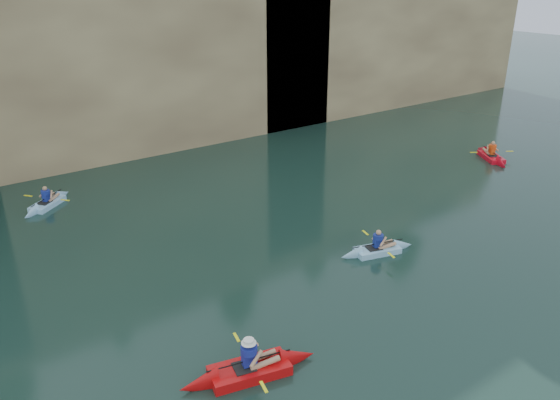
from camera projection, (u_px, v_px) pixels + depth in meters
ground at (442, 370)px, 14.56m from camera, size 160.00×160.00×0.00m
cliff at (74, 35)px, 34.66m from camera, size 70.00×16.00×12.00m
cliff_slab_center at (151, 50)px, 30.32m from camera, size 24.00×2.40×11.40m
cliff_slab_east at (399, 40)px, 41.34m from camera, size 26.00×2.40×9.84m
sea_cave_center at (54, 142)px, 28.22m from camera, size 3.50×1.00×3.20m
sea_cave_east at (275, 96)px, 35.46m from camera, size 5.00×1.00×4.50m
main_kayaker at (249, 369)px, 14.31m from camera, size 3.85×2.48×1.40m
kayaker_ltblue_near at (377, 250)px, 20.50m from camera, size 3.10×2.29×1.19m
kayaker_red_far at (491, 156)px, 30.66m from camera, size 2.42×3.40×1.28m
kayaker_ltblue_mid at (47, 203)px, 24.56m from camera, size 2.86×2.53×1.18m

